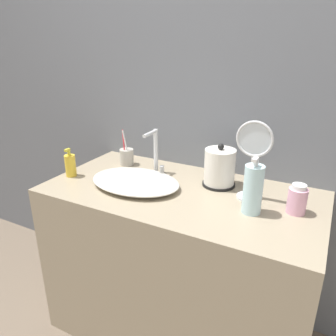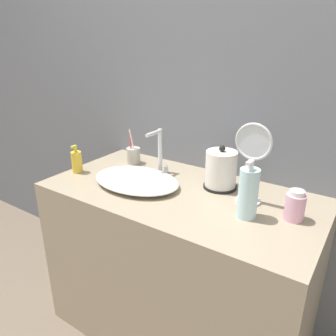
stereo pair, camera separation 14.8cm
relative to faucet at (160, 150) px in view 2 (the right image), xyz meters
name	(u,v)px [view 2 (the right image)]	position (x,y,z in m)	size (l,w,h in m)	color
wall_back	(218,76)	(0.21, 0.20, 0.36)	(6.00, 0.04, 2.60)	slate
vanity_counter	(178,266)	(0.21, -0.14, -0.53)	(1.25, 0.63, 0.82)	gray
sink_basin	(136,180)	(0.00, -0.19, -0.10)	(0.44, 0.31, 0.05)	silver
faucet	(160,150)	(0.00, 0.00, 0.00)	(0.06, 0.12, 0.23)	silver
electric_kettle	(221,171)	(0.34, 0.01, -0.04)	(0.15, 0.15, 0.21)	black
toothbrush_cup	(133,155)	(-0.20, 0.03, -0.08)	(0.08, 0.08, 0.20)	#B7B2A8
lotion_bottle	(77,162)	(-0.36, -0.23, -0.07)	(0.05, 0.05, 0.15)	gold
shampoo_bottle	(248,193)	(0.54, -0.18, -0.02)	(0.08, 0.08, 0.23)	silver
mouthwash_bottle	(295,206)	(0.70, -0.10, -0.07)	(0.07, 0.07, 0.12)	#EAA8C6
vanity_mirror	(252,158)	(0.50, -0.06, 0.07)	(0.15, 0.11, 0.34)	silver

